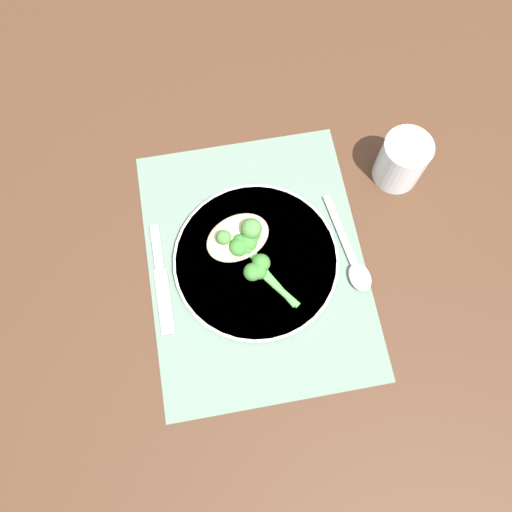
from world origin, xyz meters
TOP-DOWN VIEW (x-y plane):
  - ground_plane at (0.00, 0.00)m, footprint 3.00×3.00m
  - placemat at (0.00, 0.00)m, footprint 0.45×0.35m
  - plate at (0.00, 0.00)m, footprint 0.26×0.26m
  - chicken_fillet at (0.04, 0.02)m, footprint 0.11×0.12m
  - pesto_dollop_primary at (0.04, -0.00)m, footprint 0.03×0.03m
  - pesto_dollop_secondary at (0.03, 0.05)m, footprint 0.02×0.02m
  - broccoli_stalk_right at (0.02, 0.01)m, footprint 0.10×0.06m
  - broccoli_stalk_front at (0.02, 0.01)m, footprint 0.13×0.09m
  - broccoli_stalk_left at (-0.02, -0.00)m, footprint 0.09×0.08m
  - knife at (0.00, 0.15)m, footprint 0.18×0.02m
  - spoon at (-0.04, -0.15)m, footprint 0.18×0.05m
  - water_glass at (0.12, -0.26)m, footprint 0.08×0.08m

SIDE VIEW (x-z plane):
  - ground_plane at x=0.00m, z-range 0.00..0.00m
  - placemat at x=0.00m, z-range 0.00..0.00m
  - knife at x=0.00m, z-range 0.00..0.01m
  - spoon at x=-0.04m, z-range 0.00..0.02m
  - plate at x=0.00m, z-range 0.01..0.02m
  - chicken_fillet at x=0.04m, z-range 0.02..0.04m
  - broccoli_stalk_left at x=-0.02m, z-range 0.02..0.05m
  - broccoli_stalk_right at x=0.02m, z-range 0.02..0.05m
  - broccoli_stalk_front at x=0.02m, z-range 0.02..0.05m
  - water_glass at x=0.12m, z-range 0.00..0.09m
  - pesto_dollop_secondary at x=0.03m, z-range 0.04..0.06m
  - pesto_dollop_primary at x=0.04m, z-range 0.03..0.07m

